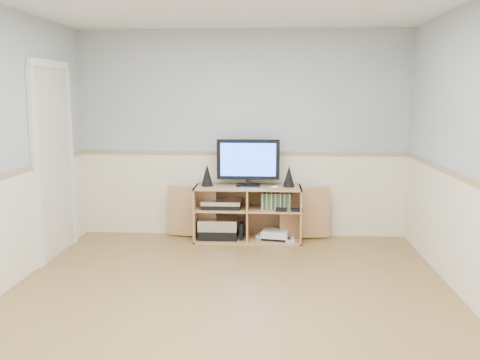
% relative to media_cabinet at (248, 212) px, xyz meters
% --- Properties ---
extents(room, '(4.04, 4.54, 2.54)m').
position_rel_media_cabinet_xyz_m(room, '(-0.13, -1.92, 0.88)').
color(room, '#AC884C').
rests_on(room, ground).
extents(media_cabinet, '(1.97, 0.47, 0.65)m').
position_rel_media_cabinet_xyz_m(media_cabinet, '(0.00, 0.00, 0.00)').
color(media_cabinet, tan).
rests_on(media_cabinet, floor).
extents(monitor, '(0.74, 0.18, 0.56)m').
position_rel_media_cabinet_xyz_m(monitor, '(0.00, -0.01, 0.62)').
color(monitor, black).
rests_on(monitor, media_cabinet).
extents(speaker_left, '(0.14, 0.14, 0.26)m').
position_rel_media_cabinet_xyz_m(speaker_left, '(-0.49, -0.04, 0.45)').
color(speaker_left, black).
rests_on(speaker_left, media_cabinet).
extents(speaker_right, '(0.14, 0.14, 0.25)m').
position_rel_media_cabinet_xyz_m(speaker_right, '(0.48, -0.04, 0.44)').
color(speaker_right, black).
rests_on(speaker_right, media_cabinet).
extents(keyboard, '(0.31, 0.13, 0.01)m').
position_rel_media_cabinet_xyz_m(keyboard, '(0.07, -0.20, 0.32)').
color(keyboard, silver).
rests_on(keyboard, media_cabinet).
extents(mouse, '(0.10, 0.07, 0.04)m').
position_rel_media_cabinet_xyz_m(mouse, '(0.32, -0.20, 0.34)').
color(mouse, white).
rests_on(mouse, media_cabinet).
extents(av_components, '(0.53, 0.34, 0.47)m').
position_rel_media_cabinet_xyz_m(av_components, '(-0.34, -0.06, -0.11)').
color(av_components, black).
rests_on(av_components, media_cabinet).
extents(game_consoles, '(0.46, 0.32, 0.11)m').
position_rel_media_cabinet_xyz_m(game_consoles, '(0.32, -0.07, -0.26)').
color(game_consoles, white).
rests_on(game_consoles, media_cabinet).
extents(game_cases, '(0.36, 0.14, 0.19)m').
position_rel_media_cabinet_xyz_m(game_cases, '(0.33, -0.08, 0.15)').
color(game_cases, '#3F8C3F').
rests_on(game_cases, media_cabinet).
extents(wall_outlet, '(0.12, 0.03, 0.12)m').
position_rel_media_cabinet_xyz_m(wall_outlet, '(0.92, 0.19, 0.27)').
color(wall_outlet, white).
rests_on(wall_outlet, wall_back).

